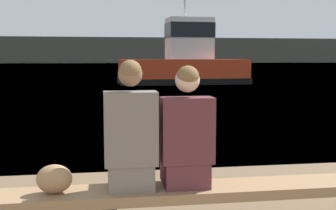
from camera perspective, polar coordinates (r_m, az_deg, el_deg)
name	(u,v)px	position (r m, az deg, el deg)	size (l,w,h in m)	color
water_surface	(103,63)	(125.46, -8.81, 5.64)	(240.00, 240.00, 0.00)	#5684A3
far_shoreline	(103,50)	(131.57, -8.84, 7.32)	(600.00, 12.00, 7.60)	#4C4C42
bench_main	(109,199)	(3.54, -8.03, -12.53)	(7.11, 0.40, 0.42)	#8E6B47
person_left	(131,136)	(3.42, -5.09, -4.25)	(0.43, 0.41, 1.06)	#70665B
person_right	(186,137)	(3.49, 2.50, -4.32)	(0.43, 0.41, 1.01)	#56282D
shopping_bag	(54,179)	(3.49, -15.15, -9.66)	(0.28, 0.17, 0.23)	#9E754C
tugboat_red	(185,63)	(24.60, 2.29, 5.70)	(7.56, 3.38, 6.69)	red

